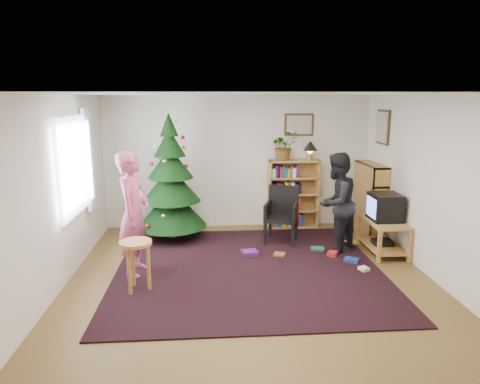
{
  "coord_description": "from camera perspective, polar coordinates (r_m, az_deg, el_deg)",
  "views": [
    {
      "loc": [
        -0.55,
        -5.52,
        2.47
      ],
      "look_at": [
        -0.1,
        0.57,
        1.1
      ],
      "focal_mm": 32.0,
      "sensor_mm": 36.0,
      "label": 1
    }
  ],
  "objects": [
    {
      "name": "floor",
      "position": [
        6.07,
        1.38,
        -11.36
      ],
      "size": [
        5.0,
        5.0,
        0.0
      ],
      "primitive_type": "plane",
      "color": "brown",
      "rests_on": "ground"
    },
    {
      "name": "ceiling",
      "position": [
        5.55,
        1.52,
        12.94
      ],
      "size": [
        5.0,
        5.0,
        0.0
      ],
      "primitive_type": "plane",
      "rotation": [
        3.14,
        0.0,
        0.0
      ],
      "color": "white",
      "rests_on": "wall_back"
    },
    {
      "name": "wall_back",
      "position": [
        8.13,
        -0.28,
        4.0
      ],
      "size": [
        5.0,
        0.02,
        2.5
      ],
      "primitive_type": "cube",
      "color": "silver",
      "rests_on": "floor"
    },
    {
      "name": "wall_front",
      "position": [
        3.31,
        5.76,
        -9.08
      ],
      "size": [
        5.0,
        0.02,
        2.5
      ],
      "primitive_type": "cube",
      "color": "silver",
      "rests_on": "floor"
    },
    {
      "name": "wall_left",
      "position": [
        5.98,
        -23.13,
        -0.16
      ],
      "size": [
        0.02,
        5.0,
        2.5
      ],
      "primitive_type": "cube",
      "color": "silver",
      "rests_on": "floor"
    },
    {
      "name": "wall_right",
      "position": [
        6.43,
        24.23,
        0.57
      ],
      "size": [
        0.02,
        5.0,
        2.5
      ],
      "primitive_type": "cube",
      "color": "silver",
      "rests_on": "floor"
    },
    {
      "name": "rug",
      "position": [
        6.34,
        1.12,
        -10.18
      ],
      "size": [
        3.8,
        3.6,
        0.02
      ],
      "primitive_type": "cube",
      "color": "black",
      "rests_on": "floor"
    },
    {
      "name": "window_pane",
      "position": [
        6.49,
        -21.4,
        3.17
      ],
      "size": [
        0.04,
        1.2,
        1.4
      ],
      "primitive_type": "cube",
      "color": "silver",
      "rests_on": "wall_left"
    },
    {
      "name": "curtain",
      "position": [
        7.14,
        -19.48,
        4.11
      ],
      "size": [
        0.06,
        0.35,
        1.6
      ],
      "primitive_type": "cube",
      "color": "white",
      "rests_on": "wall_left"
    },
    {
      "name": "picture_back",
      "position": [
        8.19,
        7.87,
        8.88
      ],
      "size": [
        0.55,
        0.03,
        0.42
      ],
      "color": "#4C3319",
      "rests_on": "wall_back"
    },
    {
      "name": "picture_right",
      "position": [
        7.89,
        18.53,
        8.21
      ],
      "size": [
        0.03,
        0.5,
        0.6
      ],
      "color": "#4C3319",
      "rests_on": "wall_right"
    },
    {
      "name": "christmas_tree",
      "position": [
        7.5,
        -9.18,
        0.55
      ],
      "size": [
        1.22,
        1.22,
        2.21
      ],
      "rotation": [
        0.0,
        0.0,
        0.18
      ],
      "color": "#3F2816",
      "rests_on": "rug"
    },
    {
      "name": "bookshelf_back",
      "position": [
        8.22,
        7.1,
        -0.15
      ],
      "size": [
        0.95,
        0.3,
        1.3
      ],
      "color": "#C69246",
      "rests_on": "floor"
    },
    {
      "name": "bookshelf_right",
      "position": [
        8.07,
        16.91,
        -0.86
      ],
      "size": [
        0.3,
        0.95,
        1.3
      ],
      "rotation": [
        0.0,
        0.0,
        1.57
      ],
      "color": "#C69246",
      "rests_on": "floor"
    },
    {
      "name": "tv_stand",
      "position": [
        7.26,
        18.53,
        -5.21
      ],
      "size": [
        0.53,
        0.96,
        0.55
      ],
      "color": "#C69246",
      "rests_on": "floor"
    },
    {
      "name": "crt_tv",
      "position": [
        7.14,
        18.75,
        -1.89
      ],
      "size": [
        0.45,
        0.49,
        0.42
      ],
      "color": "black",
      "rests_on": "tv_stand"
    },
    {
      "name": "armchair",
      "position": [
        7.43,
        5.4,
        -2.67
      ],
      "size": [
        0.67,
        0.68,
        0.96
      ],
      "rotation": [
        0.0,
        0.0,
        -0.32
      ],
      "color": "black",
      "rests_on": "rug"
    },
    {
      "name": "stool",
      "position": [
        5.65,
        -13.68,
        -7.87
      ],
      "size": [
        0.41,
        0.41,
        0.68
      ],
      "color": "#C69246",
      "rests_on": "floor"
    },
    {
      "name": "person_standing",
      "position": [
        6.12,
        -13.97,
        -2.81
      ],
      "size": [
        0.52,
        0.7,
        1.76
      ],
      "primitive_type": "imported",
      "rotation": [
        0.0,
        0.0,
        1.4
      ],
      "color": "#B6486F",
      "rests_on": "rug"
    },
    {
      "name": "person_by_chair",
      "position": [
        6.99,
        12.67,
        -1.42
      ],
      "size": [
        0.99,
        0.98,
        1.62
      ],
      "primitive_type": "imported",
      "rotation": [
        0.0,
        0.0,
        3.89
      ],
      "color": "black",
      "rests_on": "rug"
    },
    {
      "name": "potted_plant",
      "position": [
        8.04,
        5.87,
        6.15
      ],
      "size": [
        0.59,
        0.55,
        0.54
      ],
      "primitive_type": "imported",
      "rotation": [
        0.0,
        0.0,
        0.31
      ],
      "color": "gray",
      "rests_on": "bookshelf_back"
    },
    {
      "name": "table_lamp",
      "position": [
        8.14,
        9.35,
        5.94
      ],
      "size": [
        0.27,
        0.27,
        0.36
      ],
      "color": "#A57F33",
      "rests_on": "bookshelf_back"
    },
    {
      "name": "floor_clutter",
      "position": [
        6.93,
        10.67,
        -8.12
      ],
      "size": [
        1.99,
        1.38,
        0.08
      ],
      "color": "#A51E19",
      "rests_on": "rug"
    }
  ]
}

